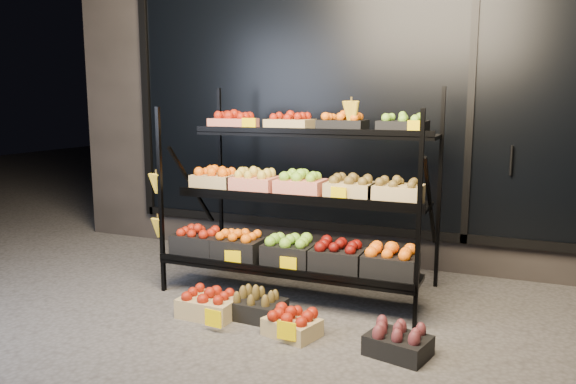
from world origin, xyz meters
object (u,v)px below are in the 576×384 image
at_px(display_rack, 298,197).
at_px(floor_crate_left, 209,303).
at_px(floor_crate_midleft, 256,305).
at_px(floor_crate_midright, 292,323).

bearing_deg(display_rack, floor_crate_left, -117.31).
relative_size(floor_crate_left, floor_crate_midleft, 1.03).
height_order(floor_crate_left, floor_crate_midleft, floor_crate_left).
relative_size(floor_crate_left, floor_crate_midright, 1.04).
height_order(display_rack, floor_crate_midleft, display_rack).
xyz_separation_m(floor_crate_left, floor_crate_midright, (0.68, -0.09, -0.01)).
distance_m(display_rack, floor_crate_left, 1.09).
relative_size(display_rack, floor_crate_midleft, 5.40).
bearing_deg(display_rack, floor_crate_midleft, -95.09).
xyz_separation_m(display_rack, floor_crate_midleft, (-0.06, -0.65, -0.69)).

